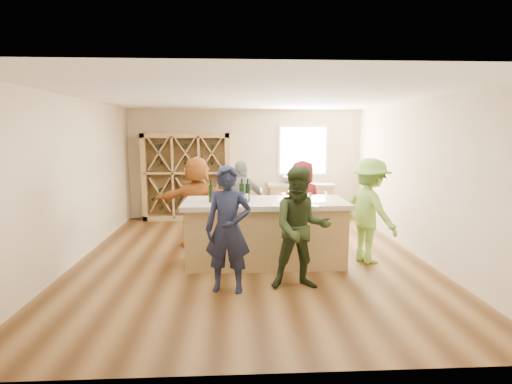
{
  "coord_description": "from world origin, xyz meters",
  "views": [
    {
      "loc": [
        -0.28,
        -6.89,
        2.2
      ],
      "look_at": [
        0.1,
        0.2,
        1.15
      ],
      "focal_mm": 28.0,
      "sensor_mm": 36.0,
      "label": 1
    }
  ],
  "objects_px": {
    "person_near_left": "(228,229)",
    "person_far_mid": "(242,204)",
    "wine_bottle_a": "(211,194)",
    "person_near_right": "(301,228)",
    "person_server": "(369,211)",
    "person_far_right": "(302,203)",
    "wine_rack": "(187,177)",
    "sink": "(293,180)",
    "wine_bottle_e": "(248,193)",
    "tasting_counter_base": "(265,234)",
    "person_far_left": "(197,202)",
    "wine_bottle_d": "(242,194)",
    "wine_bottle_b": "(226,194)"
  },
  "relations": [
    {
      "from": "person_near_left",
      "to": "person_far_mid",
      "type": "relative_size",
      "value": 1.05
    },
    {
      "from": "wine_bottle_a",
      "to": "person_near_right",
      "type": "height_order",
      "value": "person_near_right"
    },
    {
      "from": "person_server",
      "to": "person_far_right",
      "type": "height_order",
      "value": "person_server"
    },
    {
      "from": "wine_rack",
      "to": "sink",
      "type": "bearing_deg",
      "value": -1.49
    },
    {
      "from": "sink",
      "to": "person_near_right",
      "type": "xyz_separation_m",
      "value": [
        -0.55,
        -4.65,
        -0.14
      ]
    },
    {
      "from": "person_near_right",
      "to": "person_far_right",
      "type": "height_order",
      "value": "person_near_right"
    },
    {
      "from": "person_near_left",
      "to": "person_far_mid",
      "type": "xyz_separation_m",
      "value": [
        0.24,
        2.21,
        -0.04
      ]
    },
    {
      "from": "wine_bottle_e",
      "to": "person_near_right",
      "type": "xyz_separation_m",
      "value": [
        0.72,
        -1.0,
        -0.36
      ]
    },
    {
      "from": "person_server",
      "to": "person_far_right",
      "type": "relative_size",
      "value": 1.07
    },
    {
      "from": "person_near_left",
      "to": "person_far_right",
      "type": "distance_m",
      "value": 2.71
    },
    {
      "from": "wine_rack",
      "to": "person_near_left",
      "type": "distance_m",
      "value": 4.91
    },
    {
      "from": "tasting_counter_base",
      "to": "person_near_left",
      "type": "xyz_separation_m",
      "value": [
        -0.61,
        -1.19,
        0.39
      ]
    },
    {
      "from": "person_near_left",
      "to": "person_near_right",
      "type": "distance_m",
      "value": 1.03
    },
    {
      "from": "tasting_counter_base",
      "to": "person_near_left",
      "type": "height_order",
      "value": "person_near_left"
    },
    {
      "from": "person_near_right",
      "to": "person_far_mid",
      "type": "height_order",
      "value": "person_near_right"
    },
    {
      "from": "wine_rack",
      "to": "person_far_left",
      "type": "bearing_deg",
      "value": -78.93
    },
    {
      "from": "wine_bottle_e",
      "to": "sink",
      "type": "bearing_deg",
      "value": 70.82
    },
    {
      "from": "wine_bottle_a",
      "to": "sink",
      "type": "bearing_deg",
      "value": 62.8
    },
    {
      "from": "wine_bottle_e",
      "to": "person_far_right",
      "type": "xyz_separation_m",
      "value": [
        1.11,
        1.26,
        -0.4
      ]
    },
    {
      "from": "sink",
      "to": "tasting_counter_base",
      "type": "xyz_separation_m",
      "value": [
        -0.97,
        -3.51,
        -0.51
      ]
    },
    {
      "from": "person_far_right",
      "to": "sink",
      "type": "bearing_deg",
      "value": -107.59
    },
    {
      "from": "person_far_right",
      "to": "person_far_mid",
      "type": "bearing_deg",
      "value": -8.82
    },
    {
      "from": "wine_rack",
      "to": "wine_bottle_a",
      "type": "relative_size",
      "value": 7.63
    },
    {
      "from": "person_near_right",
      "to": "person_far_left",
      "type": "xyz_separation_m",
      "value": [
        -1.66,
        2.25,
        0.01
      ]
    },
    {
      "from": "wine_rack",
      "to": "person_near_left",
      "type": "height_order",
      "value": "wine_rack"
    },
    {
      "from": "tasting_counter_base",
      "to": "person_near_right",
      "type": "height_order",
      "value": "person_near_right"
    },
    {
      "from": "sink",
      "to": "person_near_left",
      "type": "xyz_separation_m",
      "value": [
        -1.58,
        -4.71,
        -0.13
      ]
    },
    {
      "from": "wine_bottle_a",
      "to": "person_near_left",
      "type": "height_order",
      "value": "person_near_left"
    },
    {
      "from": "wine_rack",
      "to": "person_far_left",
      "type": "height_order",
      "value": "wine_rack"
    },
    {
      "from": "wine_bottle_d",
      "to": "person_server",
      "type": "bearing_deg",
      "value": 5.86
    },
    {
      "from": "wine_rack",
      "to": "person_far_mid",
      "type": "relative_size",
      "value": 1.3
    },
    {
      "from": "person_near_right",
      "to": "person_far_left",
      "type": "relative_size",
      "value": 0.99
    },
    {
      "from": "wine_bottle_e",
      "to": "wine_bottle_a",
      "type": "bearing_deg",
      "value": 179.06
    },
    {
      "from": "wine_bottle_d",
      "to": "person_far_left",
      "type": "bearing_deg",
      "value": 121.98
    },
    {
      "from": "sink",
      "to": "person_server",
      "type": "relative_size",
      "value": 0.3
    },
    {
      "from": "tasting_counter_base",
      "to": "person_far_right",
      "type": "height_order",
      "value": "person_far_right"
    },
    {
      "from": "sink",
      "to": "person_server",
      "type": "xyz_separation_m",
      "value": [
        0.8,
        -3.54,
        -0.12
      ]
    },
    {
      "from": "wine_bottle_e",
      "to": "person_server",
      "type": "distance_m",
      "value": 2.11
    },
    {
      "from": "person_server",
      "to": "person_far_left",
      "type": "distance_m",
      "value": 3.23
    },
    {
      "from": "wine_bottle_b",
      "to": "person_far_right",
      "type": "relative_size",
      "value": 0.19
    },
    {
      "from": "wine_rack",
      "to": "person_near_right",
      "type": "bearing_deg",
      "value": -65.53
    },
    {
      "from": "wine_bottle_a",
      "to": "wine_bottle_b",
      "type": "distance_m",
      "value": 0.29
    },
    {
      "from": "wine_bottle_d",
      "to": "person_far_left",
      "type": "relative_size",
      "value": 0.18
    },
    {
      "from": "sink",
      "to": "person_server",
      "type": "distance_m",
      "value": 3.63
    },
    {
      "from": "sink",
      "to": "wine_bottle_b",
      "type": "height_order",
      "value": "wine_bottle_b"
    },
    {
      "from": "wine_bottle_a",
      "to": "person_server",
      "type": "relative_size",
      "value": 0.16
    },
    {
      "from": "wine_rack",
      "to": "sink",
      "type": "distance_m",
      "value": 2.7
    },
    {
      "from": "person_near_left",
      "to": "wine_bottle_b",
      "type": "bearing_deg",
      "value": 102.19
    },
    {
      "from": "wine_rack",
      "to": "person_server",
      "type": "distance_m",
      "value": 5.03
    },
    {
      "from": "wine_bottle_a",
      "to": "wine_bottle_d",
      "type": "xyz_separation_m",
      "value": [
        0.5,
        -0.12,
        0.02
      ]
    }
  ]
}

